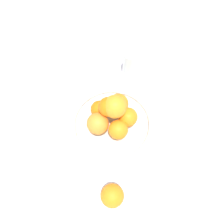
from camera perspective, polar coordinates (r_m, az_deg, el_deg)
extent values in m
plane|color=silver|center=(0.84, 0.00, -3.67)|extent=(4.00, 4.00, 0.00)
cylinder|color=silver|center=(0.83, 0.00, -3.36)|extent=(0.30, 0.30, 0.02)
torus|color=silver|center=(0.81, 0.00, -2.74)|extent=(0.31, 0.31, 0.02)
sphere|color=orange|center=(0.75, 1.36, -4.74)|extent=(0.07, 0.07, 0.07)
sphere|color=orange|center=(0.77, 4.14, -1.33)|extent=(0.07, 0.07, 0.07)
sphere|color=orange|center=(0.79, 1.67, 2.22)|extent=(0.07, 0.07, 0.07)
sphere|color=orange|center=(0.79, -3.32, 0.71)|extent=(0.06, 0.06, 0.06)
sphere|color=orange|center=(0.75, -3.74, -3.04)|extent=(0.08, 0.08, 0.08)
sphere|color=orange|center=(0.72, -1.02, 1.37)|extent=(0.07, 0.07, 0.07)
sphere|color=orange|center=(0.72, 0.62, 1.73)|extent=(0.08, 0.08, 0.08)
sphere|color=orange|center=(0.72, 0.07, -20.99)|extent=(0.07, 0.07, 0.07)
cylinder|color=silver|center=(0.93, 5.03, 12.34)|extent=(0.07, 0.07, 0.13)
cube|color=silver|center=(1.00, 14.74, 9.16)|extent=(0.15, 0.15, 0.01)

